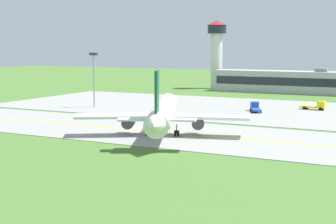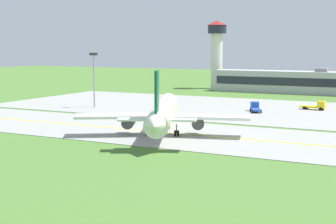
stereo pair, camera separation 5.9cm
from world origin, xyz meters
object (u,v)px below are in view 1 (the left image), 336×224
object	(u,v)px
apron_light_mast	(94,73)
control_tower	(217,48)
airplane_lead	(163,113)
service_truck_fuel	(317,106)
service_truck_baggage	(255,107)

from	to	relation	value
apron_light_mast	control_tower	bearing A→B (deg)	85.36
airplane_lead	apron_light_mast	world-z (taller)	apron_light_mast
service_truck_fuel	apron_light_mast	distance (m)	59.02
service_truck_fuel	service_truck_baggage	bearing A→B (deg)	-142.17
service_truck_baggage	apron_light_mast	world-z (taller)	apron_light_mast
airplane_lead	service_truck_fuel	world-z (taller)	airplane_lead
service_truck_fuel	control_tower	world-z (taller)	control_tower
service_truck_baggage	airplane_lead	bearing A→B (deg)	-97.26
service_truck_baggage	service_truck_fuel	bearing A→B (deg)	37.83
airplane_lead	service_truck_baggage	size ratio (longest dim) A/B	5.63
service_truck_baggage	control_tower	world-z (taller)	control_tower
service_truck_fuel	apron_light_mast	size ratio (longest dim) A/B	0.45
service_truck_baggage	apron_light_mast	xyz separation A→B (m)	(-41.15, -11.26, 8.14)
service_truck_baggage	service_truck_fuel	size ratio (longest dim) A/B	1.02
service_truck_fuel	control_tower	bearing A→B (deg)	132.87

